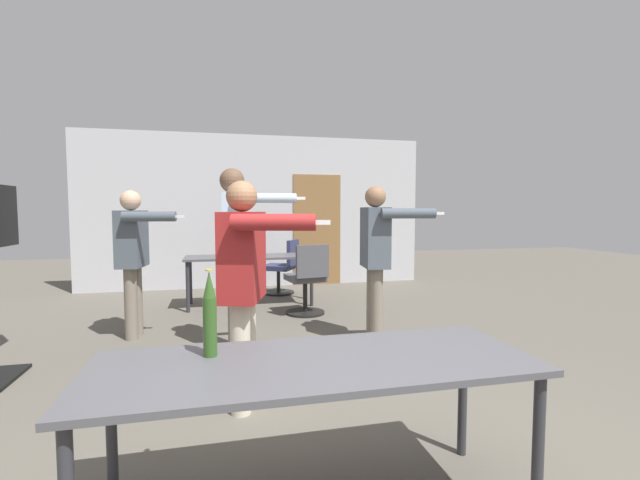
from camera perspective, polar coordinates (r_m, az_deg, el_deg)
name	(u,v)px	position (r m, az deg, el deg)	size (l,w,h in m)	color
back_wall	(259,212)	(7.87, -8.14, 3.73)	(6.17, 0.12, 2.74)	#BCBCC1
conference_table_near	(316,375)	(2.00, -0.52, -17.53)	(1.96, 0.71, 0.73)	#4C4C51
conference_table_far	(250,261)	(6.33, -9.30, -2.75)	(1.84, 0.67, 0.73)	#4C4C51
person_near_casual	(133,250)	(5.05, -23.63, -1.21)	(0.73, 0.69, 1.60)	slate
person_left_plaid	(234,238)	(4.33, -11.35, 0.23)	(0.81, 0.57, 1.80)	slate
person_center_tall	(376,249)	(4.51, 7.52, -1.16)	(0.74, 0.69, 1.64)	slate
person_right_polo	(245,274)	(3.01, -10.01, -4.44)	(0.70, 0.77, 1.59)	beige
office_chair_mid_tucked	(283,269)	(7.15, -5.00, -3.86)	(0.67, 0.65, 0.90)	black
office_chair_far_right	(307,281)	(5.69, -1.71, -5.54)	(0.53, 0.59, 0.95)	black
beer_bottle	(210,315)	(2.03, -14.49, -9.70)	(0.06, 0.06, 0.40)	#2D511E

